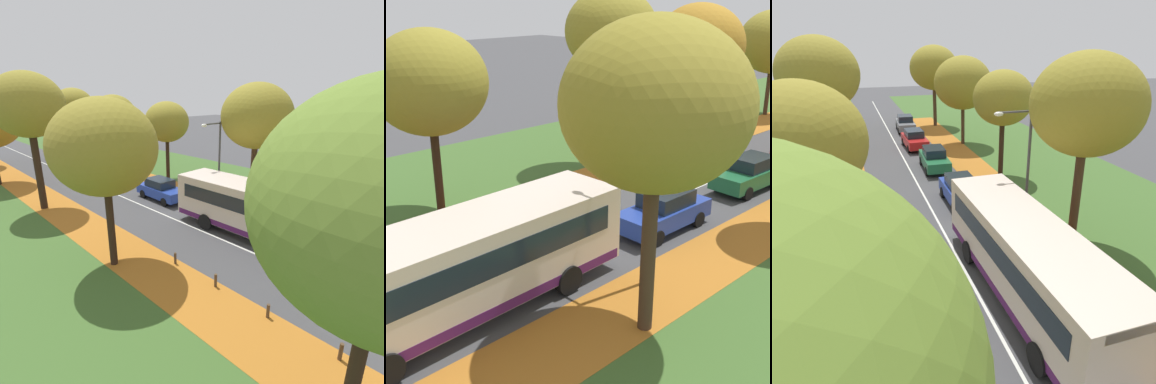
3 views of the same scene
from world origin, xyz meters
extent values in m
cube|color=#B26B23|center=(-4.60, 14.00, 0.01)|extent=(2.80, 60.00, 0.00)
cube|color=#3D6028|center=(9.20, 20.00, 0.00)|extent=(12.00, 90.00, 0.01)
cube|color=#B26B23|center=(4.60, 14.00, 0.01)|extent=(2.80, 60.00, 0.00)
cube|color=silver|center=(0.00, 20.00, 0.00)|extent=(0.12, 80.00, 0.01)
cylinder|color=black|center=(-5.48, 1.11, 1.86)|extent=(0.33, 0.33, 3.72)
cylinder|color=black|center=(-5.60, 11.61, 1.94)|extent=(0.35, 0.35, 3.88)
ellipsoid|color=olive|center=(-5.60, 11.61, 5.61)|extent=(4.63, 4.63, 4.17)
cylinder|color=black|center=(-5.28, 21.66, 2.67)|extent=(0.48, 0.48, 5.35)
ellipsoid|color=olive|center=(-5.28, 21.66, 7.09)|extent=(4.65, 4.65, 4.18)
cylinder|color=#422D1E|center=(5.59, 11.54, 2.28)|extent=(0.41, 0.41, 4.56)
ellipsoid|color=olive|center=(5.59, 11.54, 6.36)|extent=(4.79, 4.79, 4.31)
cylinder|color=black|center=(5.95, 21.27, 1.93)|extent=(0.35, 0.35, 3.85)
ellipsoid|color=olive|center=(5.95, 21.27, 5.36)|extent=(4.02, 4.02, 3.61)
cylinder|color=#422D1E|center=(5.99, 30.49, 1.77)|extent=(0.32, 0.32, 3.53)
ellipsoid|color=olive|center=(5.99, 30.49, 5.44)|extent=(5.08, 5.08, 4.57)
cylinder|color=#422D1E|center=(5.38, 39.16, 2.14)|extent=(0.39, 0.39, 4.28)
ellipsoid|color=olive|center=(5.38, 39.16, 6.22)|extent=(5.15, 5.15, 4.64)
cylinder|color=#4C3823|center=(-3.55, 1.92, 0.30)|extent=(0.12, 0.12, 0.61)
cylinder|color=#4C3823|center=(-3.53, 4.46, 0.28)|extent=(0.12, 0.12, 0.56)
cylinder|color=#4C3823|center=(-3.50, 7.00, 0.30)|extent=(0.12, 0.12, 0.60)
cylinder|color=#4C3823|center=(-3.51, 9.55, 0.29)|extent=(0.12, 0.12, 0.58)
cylinder|color=#47474C|center=(4.00, 13.32, 3.00)|extent=(0.14, 0.14, 6.00)
cylinder|color=#47474C|center=(3.20, 13.32, 5.90)|extent=(1.60, 0.10, 0.10)
ellipsoid|color=silver|center=(2.40, 13.32, 5.85)|extent=(0.44, 0.28, 0.20)
cube|color=beige|center=(1.61, 8.35, 1.73)|extent=(2.70, 10.45, 2.50)
cube|color=#19232D|center=(1.72, 3.21, 2.08)|extent=(2.30, 0.15, 1.30)
cube|color=#19232D|center=(1.61, 8.35, 2.13)|extent=(2.72, 9.20, 0.80)
cube|color=#4C1951|center=(1.61, 8.35, 0.66)|extent=(2.72, 10.24, 0.32)
cube|color=yellow|center=(1.72, 3.19, 2.80)|extent=(1.75, 0.11, 0.28)
cylinder|color=black|center=(2.87, 5.15, 0.48)|extent=(0.32, 0.97, 0.96)
cylinder|color=black|center=(0.49, 5.10, 0.48)|extent=(0.32, 0.97, 0.96)
cylinder|color=black|center=(2.75, 11.23, 0.48)|extent=(0.32, 0.97, 0.96)
cylinder|color=black|center=(0.37, 11.19, 0.48)|extent=(0.32, 0.97, 0.96)
cube|color=#233D9E|center=(1.84, 17.19, 0.67)|extent=(1.74, 4.22, 0.70)
cube|color=#19232D|center=(1.84, 17.34, 1.32)|extent=(1.46, 2.03, 0.60)
cylinder|color=black|center=(2.61, 15.89, 0.32)|extent=(0.23, 0.64, 0.64)
cylinder|color=black|center=(1.04, 15.90, 0.32)|extent=(0.23, 0.64, 0.64)
cylinder|color=black|center=(2.63, 18.49, 0.32)|extent=(0.23, 0.64, 0.64)
cylinder|color=black|center=(1.07, 18.50, 0.32)|extent=(0.23, 0.64, 0.64)
cube|color=#1E6038|center=(1.79, 23.91, 0.67)|extent=(1.88, 4.27, 0.70)
cube|color=#19232D|center=(1.80, 24.06, 1.32)|extent=(1.53, 2.08, 0.60)
cylinder|color=black|center=(2.52, 22.57, 0.32)|extent=(0.25, 0.65, 0.64)
cylinder|color=black|center=(0.96, 22.64, 0.32)|extent=(0.25, 0.65, 0.64)
cylinder|color=black|center=(2.63, 25.17, 0.32)|extent=(0.25, 0.65, 0.64)
cylinder|color=black|center=(1.07, 25.24, 0.32)|extent=(0.25, 0.65, 0.64)
cube|color=#B21919|center=(1.45, 30.23, 0.67)|extent=(1.82, 4.25, 0.70)
cube|color=#19232D|center=(1.44, 30.38, 1.32)|extent=(1.50, 2.06, 0.60)
cylinder|color=black|center=(2.27, 28.95, 0.32)|extent=(0.24, 0.65, 0.64)
cylinder|color=black|center=(0.70, 28.90, 0.32)|extent=(0.24, 0.65, 0.64)
cylinder|color=black|center=(2.19, 31.55, 0.32)|extent=(0.24, 0.65, 0.64)
cylinder|color=black|center=(0.63, 31.51, 0.32)|extent=(0.24, 0.65, 0.64)
cube|color=slate|center=(1.75, 37.35, 0.67)|extent=(1.89, 4.27, 0.70)
cube|color=#19232D|center=(1.76, 37.50, 1.32)|extent=(1.54, 2.08, 0.60)
cylinder|color=black|center=(2.47, 36.01, 0.32)|extent=(0.25, 0.65, 0.64)
cylinder|color=black|center=(0.91, 36.08, 0.32)|extent=(0.25, 0.65, 0.64)
cylinder|color=black|center=(2.59, 38.61, 0.32)|extent=(0.25, 0.65, 0.64)
cylinder|color=black|center=(1.03, 38.68, 0.32)|extent=(0.25, 0.65, 0.64)
camera|label=1|loc=(-11.77, 0.02, 7.76)|focal=28.00mm
camera|label=2|loc=(13.55, 1.27, 8.94)|focal=50.00mm
camera|label=3|loc=(-3.90, -1.94, 8.78)|focal=35.00mm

